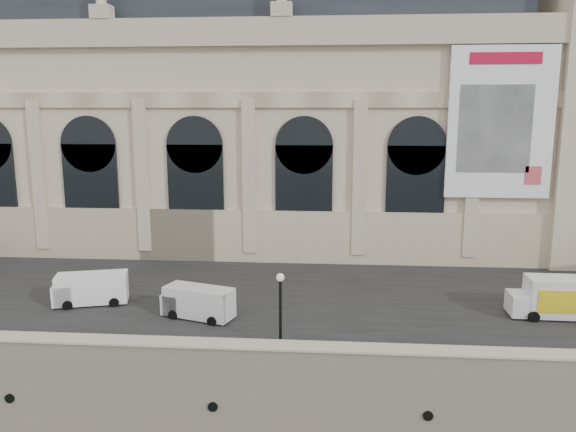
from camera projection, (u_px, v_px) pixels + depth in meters
name	position (u px, v px, depth m)	size (l,w,h in m)	color
quay	(258.00, 257.00, 66.30)	(160.00, 70.00, 6.00)	gray
street	(224.00, 288.00, 45.17)	(160.00, 24.00, 0.06)	#2D2D2D
parapet	(179.00, 351.00, 31.94)	(160.00, 1.40, 1.21)	gray
museum	(196.00, 114.00, 59.59)	(69.00, 18.70, 29.10)	beige
van_b	(195.00, 302.00, 38.54)	(5.28, 3.28, 2.20)	silver
van_c	(88.00, 289.00, 41.14)	(5.54, 3.28, 2.32)	white
box_truck	(565.00, 298.00, 38.44)	(7.10, 2.66, 2.84)	silver
lamp_right	(280.00, 312.00, 33.17)	(0.48, 0.48, 4.74)	black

